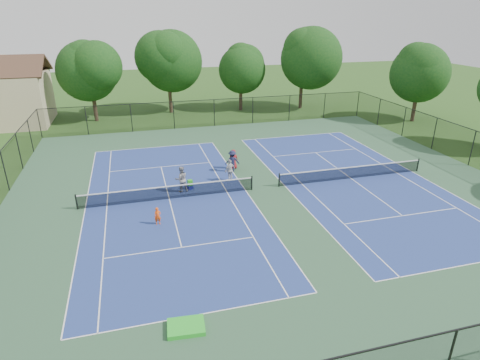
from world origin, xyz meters
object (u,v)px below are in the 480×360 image
object	(u,v)px
tree_back_d	(303,55)
instructor	(181,179)
bystander_c	(233,159)
bystander_a	(230,170)
child_player	(158,216)
tree_back_c	(241,67)
clapboard_house	(0,97)
ball_hopper	(190,183)
tree_side_e	(420,71)
tree_back_b	(168,59)
bystander_b	(232,161)
tree_back_a	(89,68)
ball_crate	(190,187)

from	to	relation	value
tree_back_d	instructor	distance (m)	30.35
bystander_c	bystander_a	bearing A→B (deg)	68.98
child_player	tree_back_c	bearing A→B (deg)	60.19
tree_back_c	clapboard_house	distance (m)	28.10
clapboard_house	ball_hopper	world-z (taller)	clapboard_house
instructor	ball_hopper	xyz separation A→B (m)	(0.64, 0.27, -0.46)
tree_side_e	tree_back_c	bearing A→B (deg)	148.57
tree_back_b	tree_back_d	distance (m)	17.12
tree_back_c	instructor	size ratio (longest dim) A/B	4.38
bystander_b	ball_hopper	bearing A→B (deg)	43.59
tree_back_a	tree_back_b	bearing A→B (deg)	12.53
tree_back_b	bystander_a	world-z (taller)	tree_back_b
bystander_a	ball_hopper	distance (m)	3.28
bystander_a	tree_back_b	bearing A→B (deg)	-116.24
tree_back_b	instructor	size ratio (longest dim) A/B	5.23
child_player	instructor	distance (m)	4.92
tree_back_d	tree_side_e	world-z (taller)	tree_back_d
instructor	clapboard_house	bearing A→B (deg)	-61.26
bystander_a	ball_hopper	world-z (taller)	bystander_a
tree_back_c	tree_side_e	distance (m)	21.10
tree_side_e	instructor	xyz separation A→B (m)	(-28.97, -12.95, -4.85)
bystander_b	instructor	bearing A→B (deg)	42.14
child_player	bystander_c	size ratio (longest dim) A/B	0.68
tree_back_d	ball_crate	xyz separation A→B (m)	(-18.33, -22.68, -6.68)
tree_back_d	ball_crate	distance (m)	29.92
ball_crate	bystander_b	bearing A→B (deg)	34.14
bystander_c	ball_hopper	size ratio (longest dim) A/B	3.91
tree_back_b	bystander_a	size ratio (longest dim) A/B	5.82
tree_back_c	bystander_c	size ratio (longest dim) A/B	5.15
ball_hopper	tree_back_b	bearing A→B (deg)	86.91
ball_crate	tree_back_a	bearing A→B (deg)	108.68
tree_back_b	tree_back_d	bearing A→B (deg)	-6.71
clapboard_house	bystander_a	bearing A→B (deg)	-47.74
tree_back_d	bystander_b	size ratio (longest dim) A/B	5.87
tree_back_a	ball_crate	bearing A→B (deg)	-71.32
tree_back_d	clapboard_house	xyz separation A→B (m)	(-36.00, 1.00, -3.73)
bystander_a	child_player	bearing A→B (deg)	12.35
bystander_a	ball_crate	size ratio (longest dim) A/B	4.87
tree_side_e	instructor	bearing A→B (deg)	-155.92
tree_back_a	instructor	world-z (taller)	tree_back_a
tree_back_b	bystander_b	world-z (taller)	tree_back_b
clapboard_house	ball_hopper	xyz separation A→B (m)	(17.67, -23.68, -2.60)
child_player	ball_hopper	distance (m)	5.44
tree_back_a	tree_back_c	xyz separation A→B (m)	(18.00, 1.00, -0.56)
tree_side_e	instructor	distance (m)	32.10
tree_back_a	child_player	bearing A→B (deg)	-79.69
ball_hopper	tree_back_a	bearing A→B (deg)	108.68
tree_back_b	tree_side_e	bearing A→B (deg)	-23.96
child_player	bystander_b	size ratio (longest dim) A/B	0.63
tree_back_a	ball_crate	world-z (taller)	tree_back_a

